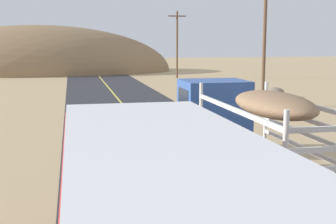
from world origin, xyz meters
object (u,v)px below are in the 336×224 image
at_px(livestock_truck, 233,117).
at_px(power_pole_mid, 264,38).
at_px(power_pole_far, 177,42).
at_px(boulder_mid_field, 276,92).

bearing_deg(livestock_truck, power_pole_mid, 62.33).
height_order(livestock_truck, power_pole_far, power_pole_far).
distance_m(livestock_truck, power_pole_far, 40.42).
xyz_separation_m(livestock_truck, power_pole_far, (7.31, 39.68, 2.56)).
distance_m(power_pole_mid, power_pole_far, 25.74).
bearing_deg(power_pole_far, livestock_truck, -100.44).
bearing_deg(power_pole_mid, livestock_truck, -117.67).
xyz_separation_m(livestock_truck, boulder_mid_field, (10.53, 18.69, -1.39)).
bearing_deg(power_pole_far, boulder_mid_field, -81.27).
bearing_deg(boulder_mid_field, livestock_truck, -119.39).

